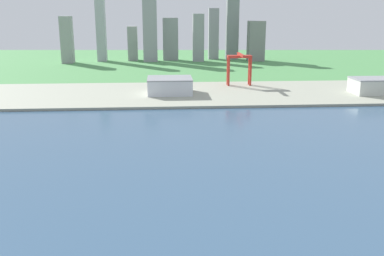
{
  "coord_description": "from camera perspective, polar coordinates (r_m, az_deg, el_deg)",
  "views": [
    {
      "loc": [
        -16.14,
        28.28,
        87.66
      ],
      "look_at": [
        -1.93,
        232.75,
        32.4
      ],
      "focal_mm": 40.94,
      "sensor_mm": 36.0,
      "label": 1
    }
  ],
  "objects": [
    {
      "name": "distant_skyline",
      "position": [
        793.49,
        -2.4,
        12.11
      ],
      "size": [
        351.32,
        64.97,
        120.79
      ],
      "color": "gray",
      "rests_on": "ground"
    },
    {
      "name": "warehouse_main",
      "position": [
        464.65,
        -2.91,
        5.55
      ],
      "size": [
        46.89,
        41.5,
        16.63
      ],
      "color": "silver",
      "rests_on": "industrial_pier"
    },
    {
      "name": "port_crane_red",
      "position": [
        514.81,
        6.21,
        8.55
      ],
      "size": [
        27.97,
        37.85,
        37.53
      ],
      "color": "#B72D23",
      "rests_on": "industrial_pier"
    },
    {
      "name": "ground_plane",
      "position": [
        285.97,
        -0.55,
        -2.76
      ],
      "size": [
        2400.0,
        2400.0,
        0.0
      ],
      "primitive_type": "plane",
      "color": "#4D8F4E"
    },
    {
      "name": "water_bay",
      "position": [
        229.69,
        0.36,
        -7.33
      ],
      "size": [
        840.0,
        360.0,
        0.15
      ],
      "primitive_type": "cube",
      "color": "#385675",
      "rests_on": "ground"
    },
    {
      "name": "industrial_pier",
      "position": [
        470.02,
        -1.94,
        4.49
      ],
      "size": [
        840.0,
        140.0,
        2.5
      ],
      "primitive_type": "cube",
      "color": "#9DA08D",
      "rests_on": "ground"
    },
    {
      "name": "warehouse_annex",
      "position": [
        502.38,
        22.65,
        5.11
      ],
      "size": [
        46.19,
        33.16,
        16.23
      ],
      "color": "silver",
      "rests_on": "industrial_pier"
    }
  ]
}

